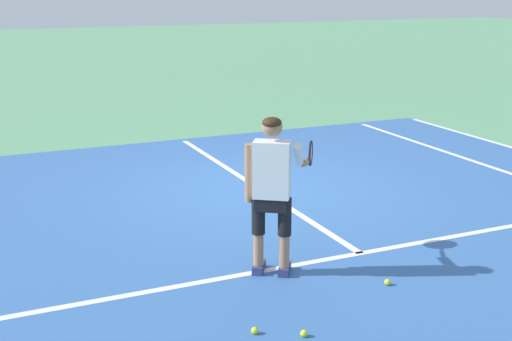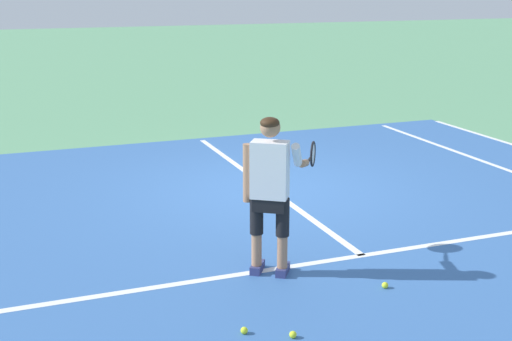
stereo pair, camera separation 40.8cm
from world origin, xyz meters
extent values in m
plane|color=#609E70|center=(0.00, 0.00, 0.00)|extent=(80.00, 80.00, 0.00)
cube|color=#3866A8|center=(0.00, -1.19, 0.00)|extent=(10.98, 9.92, 0.00)
cube|color=white|center=(0.00, -2.83, 0.00)|extent=(8.23, 0.10, 0.01)
cube|color=white|center=(0.00, 0.37, 0.00)|extent=(0.10, 6.40, 0.01)
cube|color=navy|center=(-1.28, -2.81, 0.04)|extent=(0.25, 0.29, 0.09)
cube|color=navy|center=(-1.05, -2.97, 0.04)|extent=(0.25, 0.29, 0.09)
cylinder|color=#A37556|center=(-1.30, -2.84, 0.27)|extent=(0.11, 0.11, 0.36)
cylinder|color=black|center=(-1.30, -2.84, 0.66)|extent=(0.14, 0.14, 0.41)
cylinder|color=#A37556|center=(-1.07, -3.00, 0.27)|extent=(0.11, 0.11, 0.36)
cylinder|color=black|center=(-1.07, -3.00, 0.66)|extent=(0.14, 0.14, 0.41)
cube|color=black|center=(-1.18, -2.92, 0.82)|extent=(0.39, 0.36, 0.20)
cube|color=white|center=(-1.18, -2.92, 1.16)|extent=(0.44, 0.39, 0.60)
cylinder|color=#A37556|center=(-1.38, -2.79, 1.11)|extent=(0.09, 0.09, 0.62)
cylinder|color=white|center=(-0.91, -2.99, 1.31)|extent=(0.22, 0.27, 0.29)
cylinder|color=#A37556|center=(-0.76, -2.84, 1.17)|extent=(0.23, 0.29, 0.14)
sphere|color=#A37556|center=(-1.18, -2.91, 1.60)|extent=(0.21, 0.21, 0.21)
ellipsoid|color=#382314|center=(-1.19, -2.93, 1.66)|extent=(0.28, 0.28, 0.12)
cylinder|color=#232326|center=(-0.63, -2.67, 1.14)|extent=(0.14, 0.18, 0.03)
cylinder|color=black|center=(-0.54, -2.54, 1.14)|extent=(0.08, 0.10, 0.02)
torus|color=black|center=(-0.44, -2.39, 1.14)|extent=(0.19, 0.26, 0.30)
cylinder|color=silver|center=(-0.44, -2.39, 1.14)|extent=(0.14, 0.21, 0.25)
sphere|color=#CCE02D|center=(-1.88, -4.06, 0.03)|extent=(0.07, 0.07, 0.07)
sphere|color=#CCE02D|center=(-0.21, -3.68, 0.03)|extent=(0.07, 0.07, 0.07)
sphere|color=#CCE02D|center=(-1.51, -4.29, 0.03)|extent=(0.07, 0.07, 0.07)
camera|label=1|loc=(-4.15, -9.16, 3.03)|focal=48.67mm
camera|label=2|loc=(-3.77, -9.31, 3.03)|focal=48.67mm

